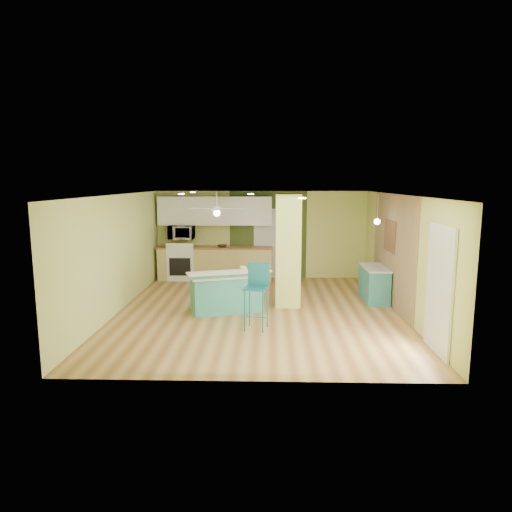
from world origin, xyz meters
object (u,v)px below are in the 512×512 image
Objects in this scene: peninsula at (226,291)px; canister at (243,271)px; fruit_bowl at (222,246)px; bar_stool at (257,285)px; side_counter at (374,283)px.

peninsula is 9.99× the size of canister.
bar_stool is at bearing -75.58° from fruit_bowl.
fruit_bowl is 3.29m from canister.
fruit_bowl is at bearing 150.82° from side_counter.
canister is at bearing 120.72° from bar_stool.
peninsula is 3.54m from side_counter.
fruit_bowl is 1.52× the size of canister.
fruit_bowl is (-1.10, 4.26, 0.13)m from bar_stool.
canister reaches higher than side_counter.
fruit_bowl is (-3.79, 2.12, 0.57)m from side_counter.
side_counter is at bearing 19.74° from canister.
bar_stool is 3.47m from side_counter.
peninsula is at bearing -163.58° from side_counter.
peninsula is at bearing 134.98° from bar_stool.
side_counter is (3.39, 1.00, -0.03)m from peninsula.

